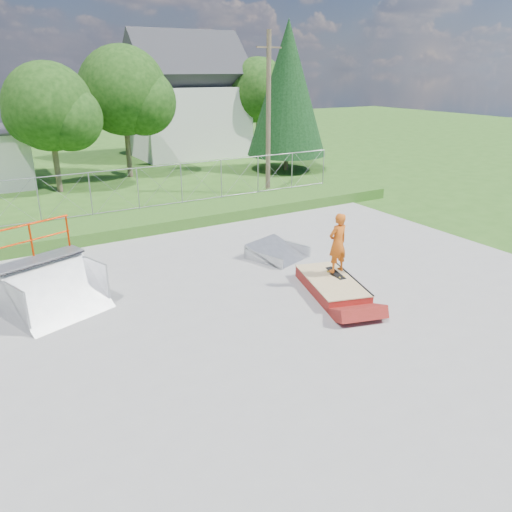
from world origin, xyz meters
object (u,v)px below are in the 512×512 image
at_px(grind_box, 331,286).
at_px(flat_bank_ramp, 278,252).
at_px(skater, 337,245).
at_px(quarter_pipe, 53,273).

relative_size(grind_box, flat_bank_ramp, 1.73).
distance_m(flat_bank_ramp, skater, 3.15).
xyz_separation_m(grind_box, skater, (0.32, 0.21, 1.14)).
bearing_deg(quarter_pipe, flat_bank_ramp, -16.16).
distance_m(quarter_pipe, flat_bank_ramp, 7.43).
height_order(flat_bank_ramp, skater, skater).
bearing_deg(skater, grind_box, 29.46).
bearing_deg(skater, quarter_pipe, -22.78).
distance_m(grind_box, quarter_pipe, 7.75).
relative_size(flat_bank_ramp, skater, 0.97).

